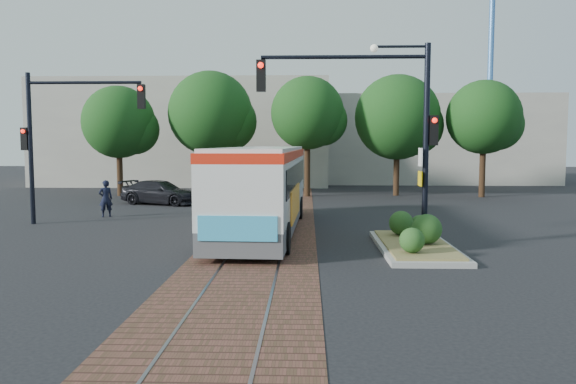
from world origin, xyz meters
The scene contains 11 objects.
ground centered at (0.00, 0.00, 0.00)m, with size 120.00×120.00×0.00m, color black.
trackbed centered at (0.00, 4.00, 0.01)m, with size 3.60×40.00×0.02m.
tree_row centered at (1.21, 16.42, 4.85)m, with size 26.40×5.60×7.67m.
warehouses centered at (-0.53, 28.75, 3.81)m, with size 40.00×13.00×8.00m.
crane centered at (18.00, 34.00, 10.88)m, with size 8.00×0.50×18.00m.
city_bus centered at (-0.10, 2.30, 1.72)m, with size 2.87×11.61×3.08m.
traffic_island centered at (4.82, -0.90, 0.33)m, with size 2.20×5.20×1.13m.
signal_pole_main centered at (3.86, -0.81, 4.16)m, with size 5.49×0.46×6.00m.
signal_pole_left centered at (-8.37, 4.00, 3.86)m, with size 4.99×0.34×6.00m.
officer centered at (-7.33, 6.19, 0.81)m, with size 0.59×0.39×1.62m, color black.
parked_car centered at (-6.28, 11.38, 0.63)m, with size 1.76×4.33×1.26m, color black.
Camera 1 is at (1.51, -17.98, 3.24)m, focal length 35.00 mm.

